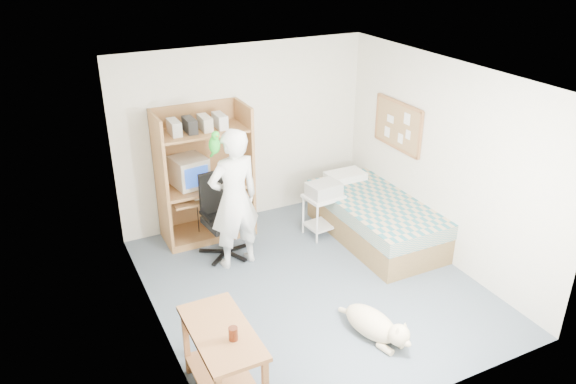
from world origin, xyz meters
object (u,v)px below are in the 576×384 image
object	(u,v)px
person	(234,199)
computer_hutch	(204,179)
dog	(375,325)
bed	(375,218)
office_chair	(223,226)
printer_cart	(323,208)
side_desk	(223,354)

from	to	relation	value
person	computer_hutch	bearing A→B (deg)	-91.05
person	dog	size ratio (longest dim) A/B	1.87
computer_hutch	dog	size ratio (longest dim) A/B	1.89
bed	office_chair	xyz separation A→B (m)	(-1.98, 0.54, 0.10)
person	dog	world-z (taller)	person
bed	printer_cart	world-z (taller)	bed
side_desk	bed	bearing A→B (deg)	32.50
person	dog	xyz separation A→B (m)	(0.74, -1.97, -0.73)
dog	bed	bearing A→B (deg)	41.99
person	dog	distance (m)	2.23
printer_cart	bed	bearing A→B (deg)	-40.30
side_desk	printer_cart	distance (m)	3.17
office_chair	person	size ratio (longest dim) A/B	0.60
side_desk	printer_cart	bearing A→B (deg)	44.26
computer_hutch	office_chair	bearing A→B (deg)	-87.69
computer_hutch	side_desk	xyz separation A→B (m)	(-0.85, -2.94, -0.33)
bed	office_chair	distance (m)	2.05
dog	office_chair	bearing A→B (deg)	95.44
computer_hutch	office_chair	size ratio (longest dim) A/B	1.68
office_chair	side_desk	bearing A→B (deg)	-116.51
office_chair	person	distance (m)	0.60
bed	office_chair	bearing A→B (deg)	164.70
side_desk	printer_cart	xyz separation A→B (m)	(2.27, 2.21, -0.10)
computer_hutch	printer_cart	world-z (taller)	computer_hutch
bed	side_desk	world-z (taller)	side_desk
side_desk	dog	xyz separation A→B (m)	(1.67, 0.08, -0.34)
bed	office_chair	size ratio (longest dim) A/B	1.88
side_desk	person	xyz separation A→B (m)	(0.93, 2.05, 0.40)
computer_hutch	bed	size ratio (longest dim) A/B	0.89
side_desk	person	world-z (taller)	person
side_desk	office_chair	distance (m)	2.52
office_chair	printer_cart	distance (m)	1.41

